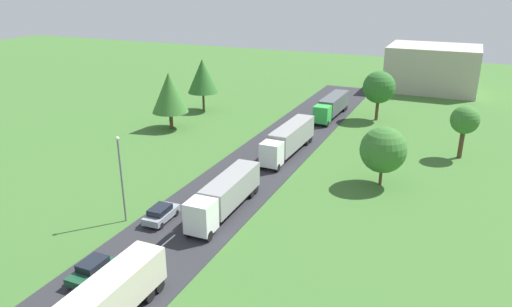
% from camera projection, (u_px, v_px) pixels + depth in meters
% --- Properties ---
extents(road, '(10.00, 140.00, 0.06)m').
position_uv_depth(road, '(166.00, 243.00, 42.76)').
color(road, '#2B2B30').
rests_on(road, ground).
extents(lane_marking_centre, '(0.16, 121.80, 0.01)m').
position_uv_depth(lane_marking_centre, '(144.00, 261.00, 39.92)').
color(lane_marking_centre, white).
rests_on(lane_marking_centre, road).
extents(truck_second, '(2.73, 12.32, 3.46)m').
position_uv_depth(truck_second, '(225.00, 194.00, 47.55)').
color(truck_second, white).
rests_on(truck_second, road).
extents(truck_third, '(2.78, 13.68, 3.77)m').
position_uv_depth(truck_third, '(289.00, 139.00, 63.38)').
color(truck_third, white).
rests_on(truck_third, road).
extents(truck_fourth, '(2.78, 12.74, 3.42)m').
position_uv_depth(truck_fourth, '(332.00, 106.00, 80.32)').
color(truck_fourth, green).
rests_on(truck_fourth, road).
extents(car_second, '(1.87, 4.02, 1.51)m').
position_uv_depth(car_second, '(92.00, 270.00, 37.45)').
color(car_second, '#19472D').
rests_on(car_second, road).
extents(car_third, '(2.00, 4.22, 1.56)m').
position_uv_depth(car_third, '(161.00, 213.00, 46.28)').
color(car_third, '#8C939E').
rests_on(car_third, road).
extents(lamppost_second, '(0.36, 0.36, 8.69)m').
position_uv_depth(lamppost_second, '(121.00, 175.00, 45.01)').
color(lamppost_second, slate).
rests_on(lamppost_second, ground).
extents(tree_oak, '(5.26, 5.26, 8.16)m').
position_uv_depth(tree_oak, '(379.00, 87.00, 77.61)').
color(tree_oak, '#513823').
rests_on(tree_oak, ground).
extents(tree_birch, '(5.59, 5.59, 8.85)m').
position_uv_depth(tree_birch, '(169.00, 93.00, 73.03)').
color(tree_birch, '#513823').
rests_on(tree_birch, ground).
extents(tree_pine, '(5.30, 5.30, 9.12)m').
position_uv_depth(tree_pine, '(203.00, 76.00, 82.97)').
color(tree_pine, '#513823').
rests_on(tree_pine, ground).
extents(tree_elm, '(3.64, 3.64, 7.02)m').
position_uv_depth(tree_elm, '(465.00, 120.00, 61.18)').
color(tree_elm, '#513823').
rests_on(tree_elm, ground).
extents(tree_ash, '(5.24, 5.24, 6.85)m').
position_uv_depth(tree_ash, '(383.00, 150.00, 53.37)').
color(tree_ash, '#513823').
rests_on(tree_ash, ground).
extents(distant_building, '(17.85, 13.99, 9.14)m').
position_uv_depth(distant_building, '(433.00, 68.00, 99.05)').
color(distant_building, '#B2A899').
rests_on(distant_building, ground).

